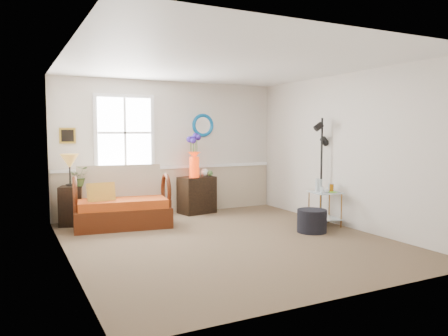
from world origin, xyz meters
name	(u,v)px	position (x,y,z in m)	size (l,w,h in m)	color
floor	(228,241)	(0.00, 0.00, 0.00)	(4.50, 5.00, 0.01)	brown
ceiling	(228,63)	(0.00, 0.00, 2.60)	(4.50, 5.00, 0.01)	white
walls	(228,154)	(0.00, 0.00, 1.30)	(4.51, 5.01, 2.60)	beige
wainscot	(171,191)	(0.00, 2.48, 0.45)	(4.46, 0.02, 0.90)	tan
chair_rail	(171,167)	(0.00, 2.47, 0.92)	(4.46, 0.04, 0.06)	white
window	(125,133)	(-0.90, 2.47, 1.60)	(1.14, 0.06, 1.44)	white
picture	(67,136)	(-1.92, 2.48, 1.55)	(0.28, 0.03, 0.28)	gold
mirror	(203,125)	(0.70, 2.48, 1.75)	(0.47, 0.47, 0.07)	#0A669A
loveseat	(122,197)	(-1.17, 1.68, 0.52)	(1.58, 0.89, 1.03)	#4C230D
throw_pillow	(101,196)	(-1.52, 1.60, 0.56)	(0.44, 0.11, 0.44)	#BF7213
lamp_stand	(72,206)	(-1.92, 2.17, 0.34)	(0.38, 0.38, 0.68)	black
table_lamp	(70,170)	(-1.94, 2.14, 0.96)	(0.31, 0.31, 0.56)	#AC7A2F
potted_plant	(80,179)	(-1.78, 2.10, 0.82)	(0.31, 0.35, 0.27)	#416532
cabinet	(197,195)	(0.47, 2.26, 0.36)	(0.68, 0.44, 0.73)	black
flower_vase	(194,156)	(0.39, 2.20, 1.14)	(0.25, 0.25, 0.84)	#F73407
side_table	(325,209)	(1.95, 0.15, 0.30)	(0.47, 0.47, 0.60)	#A16A24
tabletop_items	(326,185)	(1.98, 0.18, 0.71)	(0.36, 0.36, 0.22)	silver
floor_lamp	(321,170)	(2.10, 0.45, 0.93)	(0.27, 0.27, 1.86)	black
ottoman	(312,221)	(1.47, -0.11, 0.18)	(0.48, 0.48, 0.37)	black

